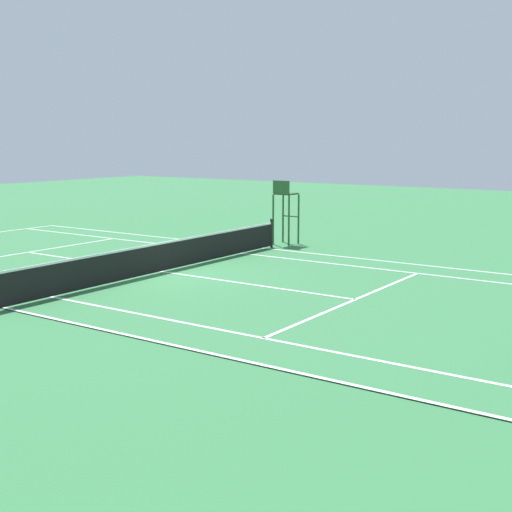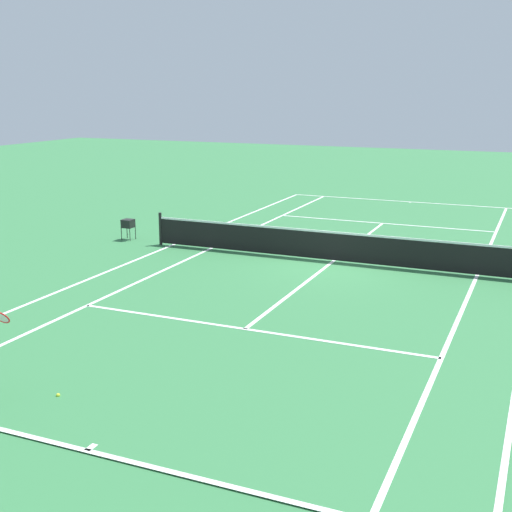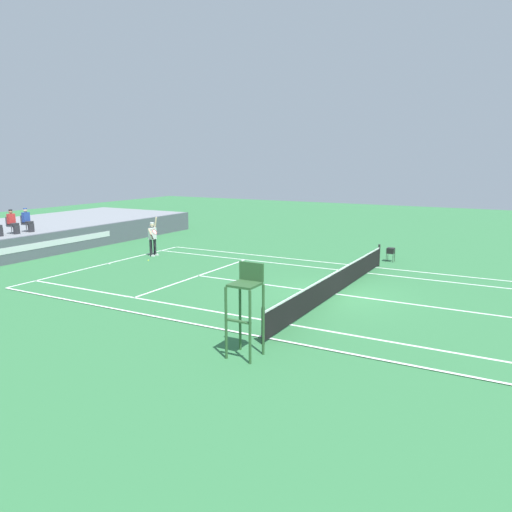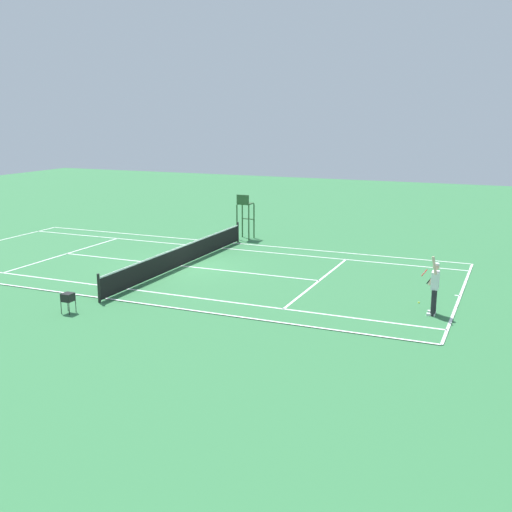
{
  "view_description": "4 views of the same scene",
  "coord_description": "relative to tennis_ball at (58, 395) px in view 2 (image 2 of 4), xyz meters",
  "views": [
    {
      "loc": [
        15.18,
        13.83,
        3.97
      ],
      "look_at": [
        0.8,
        3.94,
        1.0
      ],
      "focal_mm": 48.3,
      "sensor_mm": 36.0,
      "label": 1
    },
    {
      "loc": [
        -5.68,
        18.96,
        5.04
      ],
      "look_at": [
        0.8,
        3.94,
        1.0
      ],
      "focal_mm": 47.84,
      "sensor_mm": 36.0,
      "label": 2
    },
    {
      "loc": [
        -17.49,
        -6.14,
        5.01
      ],
      "look_at": [
        0.8,
        3.94,
        1.0
      ],
      "focal_mm": 34.83,
      "sensor_mm": 36.0,
      "label": 3
    },
    {
      "loc": [
        23.48,
        13.67,
        6.62
      ],
      "look_at": [
        0.8,
        3.94,
        1.0
      ],
      "focal_mm": 43.69,
      "sensor_mm": 36.0,
      "label": 4
    }
  ],
  "objects": [
    {
      "name": "court",
      "position": [
        -1.54,
        -10.62,
        -0.02
      ],
      "size": [
        11.08,
        23.88,
        0.03
      ],
      "color": "#337542",
      "rests_on": "ground"
    },
    {
      "name": "net",
      "position": [
        -1.54,
        -10.62,
        0.49
      ],
      "size": [
        11.98,
        0.1,
        1.07
      ],
      "color": "black",
      "rests_on": "ground"
    },
    {
      "name": "ground_plane",
      "position": [
        -1.54,
        -10.62,
        -0.03
      ],
      "size": [
        80.0,
        80.0,
        0.0
      ],
      "primitive_type": "plane",
      "color": "#337542"
    },
    {
      "name": "tennis_ball",
      "position": [
        0.0,
        0.0,
        0.0
      ],
      "size": [
        0.07,
        0.07,
        0.07
      ],
      "primitive_type": "sphere",
      "color": "#D1E533",
      "rests_on": "ground"
    },
    {
      "name": "ball_hopper",
      "position": [
        5.81,
        -10.83,
        0.54
      ],
      "size": [
        0.36,
        0.36,
        0.7
      ],
      "color": "black",
      "rests_on": "ground"
    }
  ]
}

